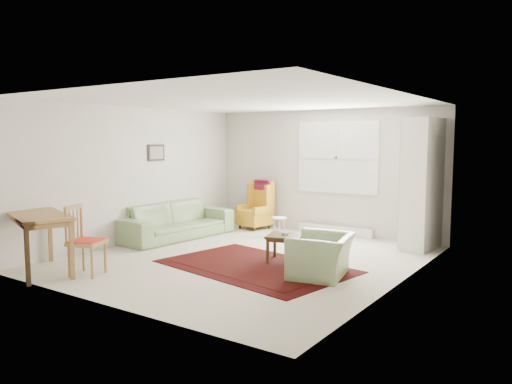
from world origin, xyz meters
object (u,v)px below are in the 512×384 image
Objects in this scene: wingback_chair at (254,205)px; cabinet at (423,184)px; coffee_table at (285,248)px; desk at (40,243)px; armchair at (321,252)px; stool at (279,227)px; desk_chair at (87,240)px; sofa at (176,214)px.

cabinet is (3.52, 0.04, 0.62)m from wingback_chair.
wingback_chair is 2.97m from coffee_table.
desk is at bearing -125.95° from cabinet.
armchair reaches higher than coffee_table.
desk_chair is at bearing -101.02° from stool.
cabinet is 6.24m from desk.
desk is (-3.43, -2.08, 0.07)m from armchair.
coffee_table is at bearing -35.73° from wingback_chair.
sofa is at bearing 171.01° from coffee_table.
desk reaches higher than coffee_table.
desk is at bearing -135.47° from coffee_table.
wingback_chair reaches higher than stool.
wingback_chair is 1.97× the size of coffee_table.
sofa is at bearing -152.80° from cabinet.
desk_chair reaches higher than desk.
desk is 1.36× the size of desk_chair.
coffee_table is (2.73, -0.43, -0.26)m from sofa.
desk is at bearing -108.75° from stool.
stool is at bearing -47.30° from sofa.
armchair is at bearing -98.38° from cabinet.
sofa is 2.38× the size of desk_chair.
desk_chair reaches higher than sofa.
wingback_chair is 3.57m from cabinet.
wingback_chair reaches higher than armchair.
cabinet is at bearing 11.06° from wingback_chair.
armchair is at bearing -31.20° from wingback_chair.
wingback_chair is 0.77× the size of desk.
armchair is 0.93× the size of desk_chair.
wingback_chair is 1.06m from stool.
wingback_chair is (-2.91, 2.58, 0.16)m from armchair.
coffee_table is 1.36× the size of stool.
desk_chair is (-1.90, -2.23, 0.28)m from coffee_table.
armchair is 2.80m from cabinet.
cabinet is at bearing 49.33° from desk.
stool is (0.90, -0.45, -0.33)m from wingback_chair.
coffee_table is at bearing -130.17° from armchair.
cabinet reaches higher than wingback_chair.
stool is at bearing 124.40° from coffee_table.
wingback_chair is 2.67× the size of stool.
stool is at bearing -32.20° from desk_chair.
sofa is 2.78m from coffee_table.
wingback_chair is at bearing 133.92° from coffee_table.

